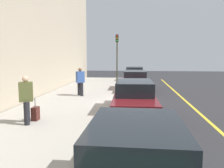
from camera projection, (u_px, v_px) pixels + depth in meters
name	position (u px, v px, depth m)	size (l,w,h in m)	color
ground_plane	(130.00, 107.00, 11.71)	(56.00, 56.00, 0.00)	#28282B
sidewalk	(68.00, 104.00, 12.02)	(28.00, 4.60, 0.15)	#A39E93
lane_stripe_centre	(194.00, 108.00, 11.39)	(28.00, 0.14, 0.01)	gold
parked_car_white	(135.00, 74.00, 22.90)	(4.64, 1.96, 1.51)	black
parked_car_red	(135.00, 81.00, 16.91)	(4.64, 1.95, 1.51)	black
parked_car_maroon	(134.00, 98.00, 10.15)	(4.70, 1.99, 1.51)	black
parked_car_green	(136.00, 168.00, 3.82)	(4.20, 1.94, 1.51)	black
pedestrian_olive_coat	(26.00, 98.00, 8.29)	(0.56, 0.56, 1.78)	black
pedestrian_blue_coat	(80.00, 81.00, 14.13)	(0.53, 0.55, 1.75)	black
traffic_light_pole	(117.00, 50.00, 21.90)	(0.35, 0.26, 4.50)	#2D2D19
rolling_suitcase	(35.00, 114.00, 8.78)	(0.34, 0.22, 0.88)	#471E19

